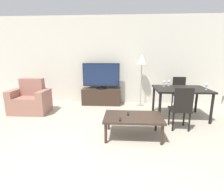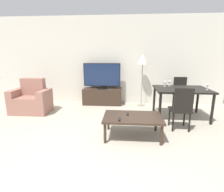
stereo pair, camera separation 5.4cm
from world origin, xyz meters
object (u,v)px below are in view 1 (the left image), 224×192
object	(u,v)px
coffee_table	(133,118)
dining_chair_far	(179,91)
wine_glass_center	(169,82)
dining_chair_near	(181,107)
remote_primary	(128,114)
tv	(101,76)
floor_lamp	(142,62)
armchair	(30,101)
wine_glass_left	(164,82)
tv_stand	(101,96)
remote_secondary	(120,119)
wine_glass_right	(207,85)
dining_table	(181,92)

from	to	relation	value
coffee_table	dining_chair_far	world-z (taller)	dining_chair_far
dining_chair_far	wine_glass_center	world-z (taller)	dining_chair_far
dining_chair_near	remote_primary	bearing A→B (deg)	-165.69
coffee_table	tv	bearing A→B (deg)	111.80
dining_chair_near	floor_lamp	xyz separation A→B (m)	(-0.65, 1.80, 0.82)
armchair	wine_glass_left	xyz separation A→B (m)	(3.55, 0.16, 0.51)
tv	wine_glass_center	distance (m)	2.01
dining_chair_far	wine_glass_left	size ratio (longest dim) A/B	6.23
tv_stand	wine_glass_center	bearing A→B (deg)	-20.48
remote_secondary	tv_stand	bearing A→B (deg)	104.83
dining_chair_near	floor_lamp	size ratio (longest dim) A/B	0.58
dining_chair_far	wine_glass_right	world-z (taller)	dining_chair_far
remote_primary	wine_glass_left	size ratio (longest dim) A/B	1.03
wine_glass_center	wine_glass_right	bearing A→B (deg)	-32.29
tv_stand	wine_glass_center	size ratio (longest dim) A/B	8.15
dining_chair_near	dining_chair_far	xyz separation A→B (m)	(0.44, 1.58, 0.00)
tv	dining_chair_near	xyz separation A→B (m)	(1.87, -1.82, -0.41)
coffee_table	wine_glass_right	distance (m)	2.08
armchair	wine_glass_right	world-z (taller)	armchair
tv	remote_secondary	world-z (taller)	tv
wine_glass_left	wine_glass_right	distance (m)	0.97
dining_chair_near	dining_table	bearing A→B (deg)	74.35
dining_table	wine_glass_left	xyz separation A→B (m)	(-0.36, 0.25, 0.19)
wine_glass_center	wine_glass_right	size ratio (longest dim) A/B	1.00
armchair	dining_chair_near	distance (m)	3.79
armchair	dining_table	world-z (taller)	armchair
dining_chair_far	floor_lamp	distance (m)	1.38
tv	dining_chair_near	bearing A→B (deg)	-44.18
wine_glass_center	wine_glass_right	distance (m)	0.88
tv_stand	dining_chair_far	xyz separation A→B (m)	(2.32, -0.24, 0.24)
remote_secondary	wine_glass_center	world-z (taller)	wine_glass_center
coffee_table	dining_chair_far	bearing A→B (deg)	53.71
tv_stand	dining_chair_far	bearing A→B (deg)	-5.91
wine_glass_center	dining_chair_near	bearing A→B (deg)	-90.28
remote_secondary	remote_primary	bearing A→B (deg)	64.53
dining_chair_near	remote_primary	size ratio (longest dim) A/B	6.06
dining_table	wine_glass_center	xyz separation A→B (m)	(-0.22, 0.33, 0.19)
armchair	coffee_table	distance (m)	2.97
dining_table	wine_glass_right	bearing A→B (deg)	-15.02
dining_chair_far	remote_primary	bearing A→B (deg)	-129.46
tv	dining_table	bearing A→B (deg)	-26.15
dining_chair_near	dining_chair_far	distance (m)	1.64
armchair	dining_table	distance (m)	3.92
dining_chair_far	tv	bearing A→B (deg)	174.15
dining_chair_near	wine_glass_right	distance (m)	1.05
tv_stand	tv	xyz separation A→B (m)	(0.00, -0.00, 0.65)
tv_stand	remote_primary	xyz separation A→B (m)	(0.79, -2.10, 0.17)
coffee_table	remote_primary	world-z (taller)	remote_primary
coffee_table	wine_glass_left	world-z (taller)	wine_glass_left
dining_table	floor_lamp	xyz separation A→B (m)	(-0.87, 1.00, 0.66)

